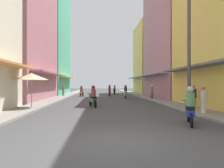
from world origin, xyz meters
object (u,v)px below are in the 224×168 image
(motorbike_green, at_px, (93,97))
(motorbike_silver, at_px, (126,93))
(pedestrian_midway, at_px, (204,101))
(pedestrian_far, at_px, (63,90))
(motorbike_red, at_px, (110,91))
(utility_pole, at_px, (189,45))
(motorbike_blue, at_px, (190,107))
(motorbike_maroon, at_px, (93,90))
(motorbike_orange, at_px, (82,91))
(pedestrian_crossing, at_px, (152,91))
(vendor_umbrella, at_px, (31,77))
(motorbike_black, at_px, (115,90))
(pedestrian_foreground, at_px, (194,97))

(motorbike_green, height_order, motorbike_silver, same)
(motorbike_green, bearing_deg, pedestrian_midway, -34.10)
(pedestrian_far, bearing_deg, motorbike_red, 9.94)
(utility_pole, bearing_deg, motorbike_blue, -114.07)
(motorbike_maroon, bearing_deg, motorbike_silver, -63.95)
(motorbike_silver, height_order, motorbike_orange, same)
(pedestrian_far, relative_size, utility_pole, 0.21)
(motorbike_maroon, relative_size, pedestrian_crossing, 1.10)
(motorbike_orange, height_order, motorbike_maroon, same)
(motorbike_red, bearing_deg, motorbike_silver, -74.76)
(motorbike_red, height_order, pedestrian_far, pedestrian_far)
(motorbike_silver, bearing_deg, vendor_umbrella, -128.44)
(pedestrian_far, bearing_deg, motorbike_maroon, 44.29)
(motorbike_blue, xyz_separation_m, motorbike_maroon, (-4.75, 23.25, 0.00))
(motorbike_maroon, bearing_deg, motorbike_black, 28.90)
(motorbike_silver, distance_m, pedestrian_midway, 12.69)
(motorbike_green, distance_m, pedestrian_midway, 7.40)
(motorbike_orange, bearing_deg, vendor_umbrella, -98.22)
(motorbike_green, xyz_separation_m, pedestrian_midway, (6.13, -4.15, 0.07))
(motorbike_blue, xyz_separation_m, pedestrian_crossing, (1.94, 13.33, 0.22))
(motorbike_orange, distance_m, pedestrian_far, 2.47)
(pedestrian_midway, xyz_separation_m, vendor_umbrella, (-10.12, 3.00, 1.39))
(utility_pole, bearing_deg, vendor_umbrella, 168.14)
(motorbike_silver, relative_size, motorbike_orange, 1.03)
(motorbike_blue, xyz_separation_m, motorbike_silver, (-0.70, 14.96, 0.00))
(motorbike_black, bearing_deg, motorbike_orange, -132.13)
(vendor_umbrella, xyz_separation_m, utility_pole, (9.74, -2.04, 1.83))
(vendor_umbrella, bearing_deg, motorbike_red, 68.55)
(motorbike_orange, xyz_separation_m, pedestrian_midway, (8.06, -17.23, 0.07))
(pedestrian_far, xyz_separation_m, utility_pole, (10.13, -16.02, 3.17))
(pedestrian_crossing, height_order, pedestrian_far, pedestrian_crossing)
(motorbike_maroon, height_order, pedestrian_foreground, pedestrian_foreground)
(motorbike_orange, xyz_separation_m, pedestrian_far, (-2.45, -0.25, 0.11))
(pedestrian_midway, bearing_deg, pedestrian_foreground, 75.59)
(motorbike_blue, distance_m, pedestrian_crossing, 13.48)
(pedestrian_crossing, bearing_deg, pedestrian_midway, -89.96)
(pedestrian_crossing, relative_size, pedestrian_foreground, 1.02)
(motorbike_red, bearing_deg, motorbike_green, -97.91)
(motorbike_maroon, bearing_deg, motorbike_orange, -111.46)
(motorbike_orange, distance_m, motorbike_maroon, 3.73)
(vendor_umbrella, bearing_deg, motorbike_green, 16.04)
(motorbike_black, height_order, pedestrian_midway, motorbike_black)
(pedestrian_foreground, height_order, utility_pole, utility_pole)
(pedestrian_midway, bearing_deg, motorbike_blue, -127.37)
(motorbike_red, bearing_deg, motorbike_maroon, 133.78)
(motorbike_blue, xyz_separation_m, vendor_umbrella, (-8.17, 5.55, 1.46))
(pedestrian_midway, relative_size, pedestrian_far, 0.95)
(motorbike_red, bearing_deg, motorbike_black, 77.13)
(pedestrian_crossing, relative_size, pedestrian_far, 1.01)
(motorbike_blue, height_order, pedestrian_midway, motorbike_blue)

